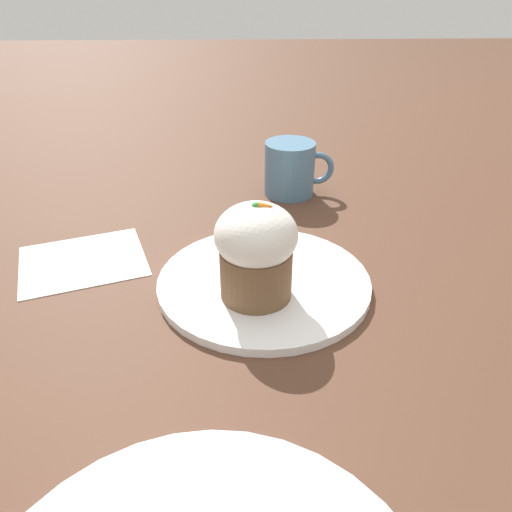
# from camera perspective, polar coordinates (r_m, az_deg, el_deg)

# --- Properties ---
(ground_plane) EXTENTS (4.00, 4.00, 0.00)m
(ground_plane) POSITION_cam_1_polar(r_m,az_deg,el_deg) (0.58, 0.91, -3.39)
(ground_plane) COLOR #513323
(dessert_plate) EXTENTS (0.24, 0.24, 0.01)m
(dessert_plate) POSITION_cam_1_polar(r_m,az_deg,el_deg) (0.58, 0.91, -2.98)
(dessert_plate) COLOR white
(dessert_plate) RESTS_ON ground_plane
(carrot_cake) EXTENTS (0.09, 0.09, 0.11)m
(carrot_cake) POSITION_cam_1_polar(r_m,az_deg,el_deg) (0.52, 0.00, 0.64)
(carrot_cake) COLOR brown
(carrot_cake) RESTS_ON dessert_plate
(spoon) EXTENTS (0.04, 0.11, 0.01)m
(spoon) POSITION_cam_1_polar(r_m,az_deg,el_deg) (0.59, -0.25, -1.17)
(spoon) COLOR silver
(spoon) RESTS_ON dessert_plate
(coffee_cup) EXTENTS (0.11, 0.08, 0.08)m
(coffee_cup) POSITION_cam_1_polar(r_m,az_deg,el_deg) (0.80, 4.00, 9.93)
(coffee_cup) COLOR teal
(coffee_cup) RESTS_ON ground_plane
(paper_napkin) EXTENTS (0.18, 0.17, 0.00)m
(paper_napkin) POSITION_cam_1_polar(r_m,az_deg,el_deg) (0.66, -19.18, -0.49)
(paper_napkin) COLOR white
(paper_napkin) RESTS_ON ground_plane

